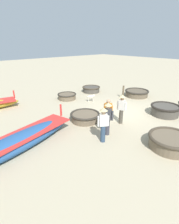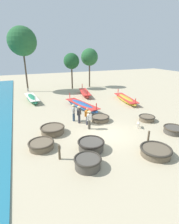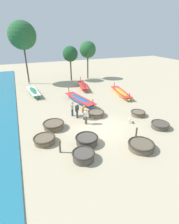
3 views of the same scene
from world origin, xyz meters
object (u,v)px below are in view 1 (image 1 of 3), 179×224
at_px(coracle_tilted, 67,96).
at_px(coracle_front_left, 165,110).
at_px(coracle_upturned, 171,141).
at_px(mooring_post_shoreline, 123,92).
at_px(fisherman_standing_left, 122,107).
at_px(coracle_beside_post, 91,89).
at_px(long_boat_green_hull, 17,143).
at_px(fisherman_by_coracle, 108,117).
at_px(dog, 91,97).
at_px(fisherman_standing_right, 103,123).
at_px(fisherman_crouching, 108,113).
at_px(coracle_far_left, 85,117).
at_px(coracle_far_right, 137,93).

bearing_deg(coracle_tilted, coracle_front_left, -158.53).
xyz_separation_m(coracle_front_left, coracle_upturned, (-1.90, 3.38, -0.03)).
distance_m(coracle_tilted, mooring_post_shoreline, 4.54).
bearing_deg(coracle_tilted, fisherman_standing_left, 176.50).
distance_m(coracle_beside_post, long_boat_green_hull, 9.78).
height_order(long_boat_green_hull, fisherman_by_coracle, fisherman_by_coracle).
bearing_deg(fisherman_standing_left, coracle_beside_post, -28.51).
bearing_deg(dog, mooring_post_shoreline, -113.42).
height_order(coracle_upturned, fisherman_standing_right, fisherman_standing_right).
relative_size(coracle_front_left, fisherman_by_coracle, 1.07).
distance_m(fisherman_crouching, dog, 4.43).
xyz_separation_m(dog, mooring_post_shoreline, (-1.10, -2.53, 0.14)).
xyz_separation_m(coracle_beside_post, fisherman_by_coracle, (-6.32, 4.76, 0.68)).
xyz_separation_m(fisherman_crouching, fisherman_standing_left, (-0.17, -0.90, 0.12)).
relative_size(fisherman_by_coracle, fisherman_standing_left, 1.00).
relative_size(coracle_far_left, coracle_beside_post, 1.07).
bearing_deg(coracle_far_right, coracle_beside_post, 28.47).
bearing_deg(long_boat_green_hull, coracle_upturned, -130.53).
height_order(coracle_tilted, fisherman_by_coracle, fisherman_by_coracle).
xyz_separation_m(coracle_upturned, coracle_beside_post, (8.95, -3.61, -0.04)).
bearing_deg(coracle_front_left, coracle_far_right, -31.57).
distance_m(coracle_upturned, fisherman_standing_left, 3.08).
bearing_deg(coracle_tilted, coracle_far_right, -124.24).
xyz_separation_m(coracle_front_left, fisherman_by_coracle, (0.74, 4.53, 0.61)).
bearing_deg(coracle_upturned, coracle_tilted, -4.73).
relative_size(fisherman_by_coracle, mooring_post_shoreline, 1.63).
relative_size(coracle_front_left, dog, 2.92).
relative_size(fisherman_by_coracle, dog, 2.72).
height_order(fisherman_standing_left, mooring_post_shoreline, fisherman_standing_left).
bearing_deg(fisherman_standing_right, coracle_beside_post, -39.15).
bearing_deg(fisherman_crouching, long_boat_green_hull, 76.31).
bearing_deg(coracle_tilted, fisherman_crouching, 167.19).
bearing_deg(fisherman_by_coracle, mooring_post_shoreline, -59.29).
xyz_separation_m(coracle_front_left, fisherman_standing_right, (0.42, 5.18, 0.61)).
bearing_deg(coracle_beside_post, coracle_far_right, -151.53).
bearing_deg(fisherman_by_coracle, coracle_far_left, -7.36).
xyz_separation_m(coracle_upturned, coracle_tilted, (8.67, -0.72, -0.06)).
bearing_deg(fisherman_standing_left, coracle_upturned, 172.94).
distance_m(dog, mooring_post_shoreline, 2.76).
relative_size(coracle_far_left, fisherman_crouching, 1.11).
relative_size(coracle_tilted, fisherman_by_coracle, 0.89).
xyz_separation_m(coracle_tilted, mooring_post_shoreline, (-2.82, -3.55, 0.26)).
distance_m(coracle_upturned, fisherman_crouching, 3.25).
bearing_deg(coracle_far_left, fisherman_standing_right, 158.56).
bearing_deg(coracle_front_left, coracle_far_left, 57.72).
height_order(coracle_far_left, dog, dog).
height_order(coracle_far_left, mooring_post_shoreline, mooring_post_shoreline).
distance_m(coracle_far_left, coracle_beside_post, 6.26).
distance_m(coracle_beside_post, fisherman_by_coracle, 7.94).
bearing_deg(coracle_far_right, dog, 67.76).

